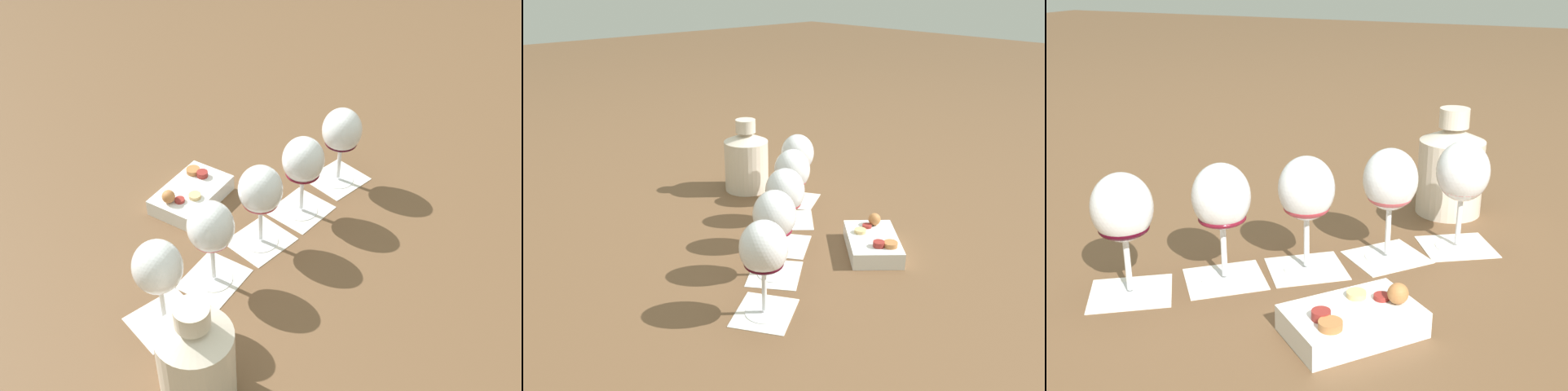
{
  "view_description": "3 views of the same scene",
  "coord_description": "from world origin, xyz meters",
  "views": [
    {
      "loc": [
        -0.15,
        -0.93,
        0.89
      ],
      "look_at": [
        0.0,
        -0.0,
        0.12
      ],
      "focal_mm": 45.0,
      "sensor_mm": 36.0,
      "label": 1
    },
    {
      "loc": [
        0.72,
        0.81,
        0.57
      ],
      "look_at": [
        0.0,
        -0.0,
        0.12
      ],
      "focal_mm": 38.0,
      "sensor_mm": 36.0,
      "label": 2
    },
    {
      "loc": [
        -0.35,
        0.83,
        0.45
      ],
      "look_at": [
        0.0,
        -0.0,
        0.12
      ],
      "focal_mm": 45.0,
      "sensor_mm": 36.0,
      "label": 3
    }
  ],
  "objects": [
    {
      "name": "tasting_card_4",
      "position": [
        0.2,
        0.17,
        0.0
      ],
      "size": [
        0.15,
        0.15,
        0.0
      ],
      "color": "silver",
      "rests_on": "ground_plane"
    },
    {
      "name": "tasting_card_0",
      "position": [
        -0.2,
        -0.17,
        0.0
      ],
      "size": [
        0.15,
        0.14,
        0.0
      ],
      "color": "silver",
      "rests_on": "ground_plane"
    },
    {
      "name": "wine_glass_3",
      "position": [
        0.1,
        0.08,
        0.12
      ],
      "size": [
        0.08,
        0.08,
        0.18
      ],
      "color": "white",
      "rests_on": "tasting_card_3"
    },
    {
      "name": "tasting_card_3",
      "position": [
        0.1,
        0.08,
        0.0
      ],
      "size": [
        0.15,
        0.15,
        0.0
      ],
      "color": "silver",
      "rests_on": "ground_plane"
    },
    {
      "name": "wine_glass_1",
      "position": [
        -0.1,
        -0.09,
        0.12
      ],
      "size": [
        0.08,
        0.08,
        0.18
      ],
      "color": "white",
      "rests_on": "tasting_card_1"
    },
    {
      "name": "wine_glass_4",
      "position": [
        0.2,
        0.17,
        0.12
      ],
      "size": [
        0.08,
        0.08,
        0.18
      ],
      "color": "white",
      "rests_on": "tasting_card_4"
    },
    {
      "name": "wine_glass_2",
      "position": [
        0.0,
        -0.0,
        0.12
      ],
      "size": [
        0.08,
        0.08,
        0.18
      ],
      "color": "white",
      "rests_on": "tasting_card_2"
    },
    {
      "name": "ground_plane",
      "position": [
        0.0,
        0.0,
        0.0
      ],
      "size": [
        8.0,
        8.0,
        0.0
      ],
      "primitive_type": "plane",
      "color": "brown"
    },
    {
      "name": "wine_glass_0",
      "position": [
        -0.2,
        -0.17,
        0.12
      ],
      "size": [
        0.08,
        0.08,
        0.18
      ],
      "color": "white",
      "rests_on": "tasting_card_0"
    },
    {
      "name": "snack_dish",
      "position": [
        -0.13,
        0.14,
        0.02
      ],
      "size": [
        0.19,
        0.2,
        0.06
      ],
      "color": "white",
      "rests_on": "ground_plane"
    },
    {
      "name": "tasting_card_2",
      "position": [
        0.0,
        -0.0,
        0.0
      ],
      "size": [
        0.15,
        0.15,
        0.0
      ],
      "color": "silver",
      "rests_on": "ground_plane"
    },
    {
      "name": "tasting_card_1",
      "position": [
        -0.1,
        -0.09,
        0.0
      ],
      "size": [
        0.15,
        0.15,
        0.0
      ],
      "color": "silver",
      "rests_on": "ground_plane"
    },
    {
      "name": "ceramic_vase",
      "position": [
        -0.15,
        -0.32,
        0.09
      ],
      "size": [
        0.12,
        0.12,
        0.2
      ],
      "color": "beige",
      "rests_on": "ground_plane"
    }
  ]
}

